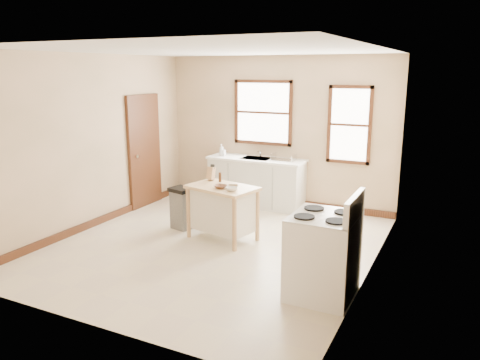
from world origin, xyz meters
name	(u,v)px	position (x,y,z in m)	size (l,w,h in m)	color
floor	(214,245)	(0.00, 0.00, 0.00)	(5.00, 5.00, 0.00)	beige
ceiling	(211,50)	(0.00, 0.00, 2.80)	(5.00, 5.00, 0.00)	white
wall_back	(278,132)	(0.00, 2.50, 1.40)	(4.50, 0.04, 2.80)	beige
wall_left	(92,142)	(-2.25, 0.00, 1.40)	(0.04, 5.00, 2.80)	beige
wall_right	(375,167)	(2.25, 0.00, 1.40)	(0.04, 5.00, 2.80)	beige
window_main	(263,113)	(-0.30, 2.48, 1.75)	(1.17, 0.06, 1.22)	#341B0E
window_side	(349,125)	(1.35, 2.48, 1.60)	(0.77, 0.06, 1.37)	#341B0E
door_left	(144,151)	(-2.21, 1.30, 1.05)	(0.06, 0.90, 2.10)	#341B0E
baseboard_back	(276,200)	(0.00, 2.47, 0.06)	(4.50, 0.04, 0.12)	#341B0E
baseboard_left	(99,221)	(-2.22, 0.00, 0.06)	(0.04, 5.00, 0.12)	#341B0E
sink_counter	(256,182)	(-0.30, 2.20, 0.46)	(1.86, 0.62, 0.92)	silver
faucet	(260,151)	(-0.30, 2.38, 1.03)	(0.03, 0.03, 0.22)	silver
soap_bottle_a	(221,150)	(-1.01, 2.12, 1.03)	(0.09, 0.09, 0.23)	#B2B2B2
soap_bottle_b	(223,151)	(-0.98, 2.13, 1.01)	(0.08, 0.08, 0.18)	#B2B2B2
dish_rack	(284,158)	(0.24, 2.21, 0.97)	(0.43, 0.32, 0.11)	silver
kitchen_island	(223,213)	(-0.02, 0.31, 0.42)	(1.02, 0.65, 0.83)	#DBAF80
knife_block	(211,174)	(-0.37, 0.59, 0.93)	(0.10, 0.10, 0.20)	tan
pepper_grinder	(220,177)	(-0.18, 0.54, 0.91)	(0.04, 0.04, 0.15)	#402411
bowl_a	(220,187)	(0.01, 0.19, 0.86)	(0.19, 0.19, 0.05)	brown
bowl_b	(233,187)	(0.17, 0.28, 0.85)	(0.17, 0.17, 0.04)	brown
bowl_c	(232,189)	(0.23, 0.13, 0.86)	(0.17, 0.17, 0.05)	white
trash_bin	(182,208)	(-0.84, 0.44, 0.34)	(0.35, 0.30, 0.69)	slate
gas_stove	(323,245)	(1.88, -0.82, 0.62)	(0.77, 0.79, 1.23)	white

